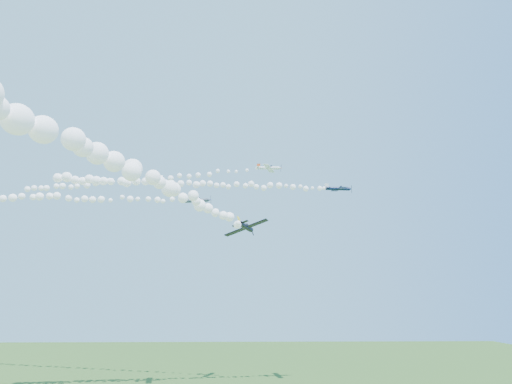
{
  "coord_description": "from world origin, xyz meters",
  "views": [
    {
      "loc": [
        -0.47,
        -102.39,
        22.22
      ],
      "look_at": [
        2.17,
        -4.55,
        46.39
      ],
      "focal_mm": 30.0,
      "sensor_mm": 36.0,
      "label": 1
    }
  ],
  "objects_px": {
    "plane_black": "(246,227)",
    "plane_white": "(269,168)",
    "plane_navy": "(339,189)",
    "plane_grey": "(196,200)"
  },
  "relations": [
    {
      "from": "plane_white",
      "to": "plane_black",
      "type": "relative_size",
      "value": 0.94
    },
    {
      "from": "plane_navy",
      "to": "plane_grey",
      "type": "relative_size",
      "value": 1.01
    },
    {
      "from": "plane_white",
      "to": "plane_black",
      "type": "height_order",
      "value": "plane_white"
    },
    {
      "from": "plane_black",
      "to": "plane_navy",
      "type": "bearing_deg",
      "value": -18.1
    },
    {
      "from": "plane_navy",
      "to": "plane_grey",
      "type": "bearing_deg",
      "value": 179.41
    },
    {
      "from": "plane_navy",
      "to": "plane_grey",
      "type": "height_order",
      "value": "plane_navy"
    },
    {
      "from": "plane_grey",
      "to": "plane_navy",
      "type": "bearing_deg",
      "value": 0.25
    },
    {
      "from": "plane_white",
      "to": "plane_black",
      "type": "distance_m",
      "value": 40.57
    },
    {
      "from": "plane_navy",
      "to": "plane_black",
      "type": "relative_size",
      "value": 1.03
    },
    {
      "from": "plane_black",
      "to": "plane_white",
      "type": "bearing_deg",
      "value": 7.24
    }
  ]
}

